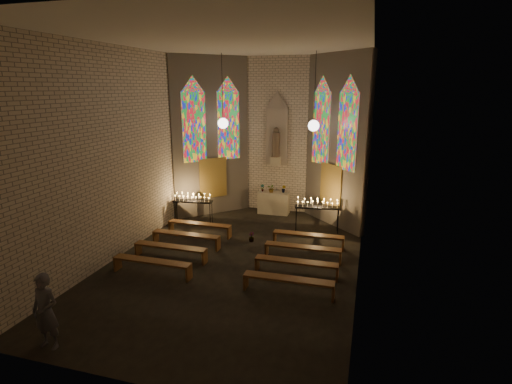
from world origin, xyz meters
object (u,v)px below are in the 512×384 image
at_px(votive_stand_left, 193,199).
at_px(visitor, 46,312).
at_px(aisle_flower_pot, 251,237).
at_px(altar, 274,203).
at_px(votive_stand_right, 317,205).

height_order(votive_stand_left, visitor, visitor).
bearing_deg(aisle_flower_pot, altar, 90.26).
bearing_deg(aisle_flower_pot, visitor, -109.17).
distance_m(altar, aisle_flower_pot, 3.65).
relative_size(altar, votive_stand_left, 0.82).
bearing_deg(aisle_flower_pot, votive_stand_left, 155.47).
height_order(votive_stand_left, votive_stand_right, votive_stand_right).
distance_m(aisle_flower_pot, votive_stand_left, 3.43).
distance_m(aisle_flower_pot, votive_stand_right, 3.00).
bearing_deg(votive_stand_right, visitor, -125.72).
height_order(aisle_flower_pot, votive_stand_left, votive_stand_left).
relative_size(altar, aisle_flower_pot, 3.84).
distance_m(votive_stand_right, visitor, 10.27).
bearing_deg(votive_stand_right, aisle_flower_pot, -149.23).
relative_size(aisle_flower_pot, visitor, 0.21).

